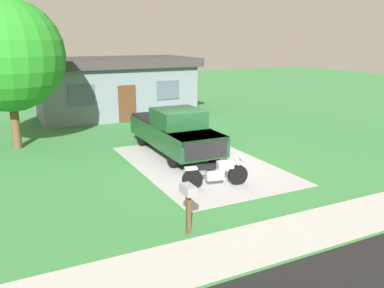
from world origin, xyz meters
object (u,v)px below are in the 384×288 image
object	(u,v)px
mailbox	(188,196)
pickup_truck	(174,130)
motorcycle	(216,173)
shade_tree	(8,55)
neighbor_house	(114,86)

from	to	relation	value
mailbox	pickup_truck	bearing A→B (deg)	68.60
motorcycle	pickup_truck	bearing A→B (deg)	83.92
motorcycle	pickup_truck	distance (m)	4.38
pickup_truck	shade_tree	bearing A→B (deg)	148.23
mailbox	neighbor_house	world-z (taller)	neighbor_house
pickup_truck	neighbor_house	xyz separation A→B (m)	(0.19, 9.44, 0.84)
neighbor_house	shade_tree	bearing A→B (deg)	-136.14
mailbox	neighbor_house	xyz separation A→B (m)	(2.86, 16.25, 0.81)
shade_tree	motorcycle	bearing A→B (deg)	-55.85
pickup_truck	shade_tree	xyz separation A→B (m)	(-5.85, 3.63, 3.02)
mailbox	shade_tree	bearing A→B (deg)	106.96
motorcycle	pickup_truck	xyz separation A→B (m)	(0.46, 4.33, 0.48)
pickup_truck	neighbor_house	size ratio (longest dim) A/B	0.59
motorcycle	neighbor_house	xyz separation A→B (m)	(0.65, 13.76, 1.32)
neighbor_house	mailbox	bearing A→B (deg)	-99.99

